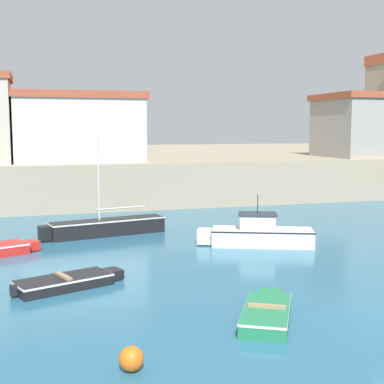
{
  "coord_description": "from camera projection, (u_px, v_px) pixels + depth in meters",
  "views": [
    {
      "loc": [
        -11.13,
        -12.59,
        5.57
      ],
      "look_at": [
        -2.71,
        15.94,
        2.0
      ],
      "focal_mm": 50.0,
      "sensor_mm": 36.0,
      "label": 1
    }
  ],
  "objects": [
    {
      "name": "mooring_buoy",
      "position": [
        131.0,
        359.0,
        12.28
      ],
      "size": [
        0.59,
        0.59,
        0.59
      ],
      "primitive_type": "sphere",
      "color": "orange",
      "rests_on": "ground"
    },
    {
      "name": "motorboat_white_0",
      "position": [
        258.0,
        234.0,
        25.43
      ],
      "size": [
        5.57,
        3.26,
        2.45
      ],
      "color": "white",
      "rests_on": "ground"
    },
    {
      "name": "dinghy_green_3",
      "position": [
        267.0,
        312.0,
        15.56
      ],
      "size": [
        2.62,
        3.63,
        0.5
      ],
      "color": "#237A4C",
      "rests_on": "ground"
    },
    {
      "name": "harbor_shed_far_end",
      "position": [
        79.0,
        127.0,
        38.5
      ],
      "size": [
        9.33,
        5.78,
        4.9
      ],
      "color": "silver",
      "rests_on": "quay_seawall"
    },
    {
      "name": "harbor_shed_mid_row",
      "position": [
        371.0,
        125.0,
        44.62
      ],
      "size": [
        8.42,
        6.76,
        5.18
      ],
      "color": "gray",
      "rests_on": "quay_seawall"
    },
    {
      "name": "quay_seawall",
      "position": [
        145.0,
        166.0,
        56.09
      ],
      "size": [
        120.0,
        40.0,
        3.19
      ],
      "primitive_type": "cube",
      "color": "gray",
      "rests_on": "ground"
    },
    {
      "name": "sailboat_black_2",
      "position": [
        106.0,
        226.0,
        27.87
      ],
      "size": [
        6.65,
        2.46,
        5.46
      ],
      "color": "black",
      "rests_on": "ground"
    },
    {
      "name": "dinghy_black_1",
      "position": [
        67.0,
        282.0,
        18.7
      ],
      "size": [
        3.98,
        2.39,
        0.48
      ],
      "color": "black",
      "rests_on": "ground"
    }
  ]
}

